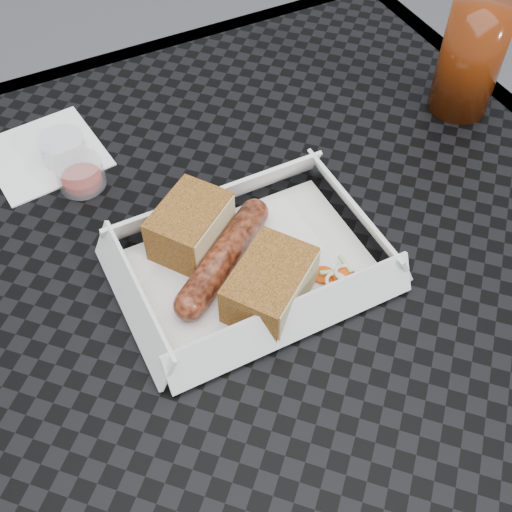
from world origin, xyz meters
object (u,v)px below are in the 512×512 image
Objects in this scene: patio_table at (257,304)px; food_tray at (251,267)px; bratwurst at (224,256)px; drink_glass at (471,59)px.

patio_table is 3.64× the size of food_tray.
food_tray is (-0.01, -0.01, 0.08)m from patio_table.
bratwurst is (-0.03, 0.01, 0.09)m from patio_table.
patio_table is 0.37m from drink_glass.
drink_glass reaches higher than bratwurst.
bratwurst is at bearing 170.25° from patio_table.
drink_glass is (0.36, 0.10, 0.05)m from bratwurst.
bratwurst is 0.98× the size of drink_glass.
food_tray is 0.36m from drink_glass.
food_tray is at bearing -161.96° from drink_glass.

